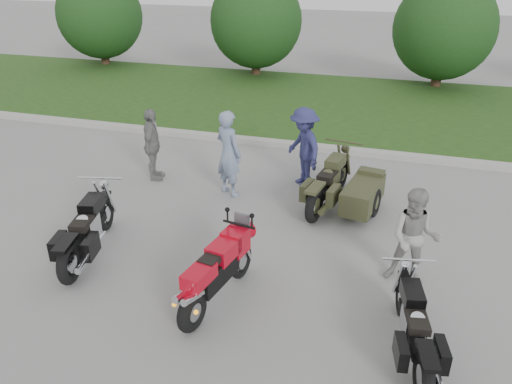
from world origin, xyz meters
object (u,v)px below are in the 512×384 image
(cruiser_right, at_px, (415,331))
(person_denim, at_px, (304,147))
(cruiser_left, at_px, (86,233))
(person_stripe, at_px, (229,153))
(person_grey, at_px, (415,238))
(person_back, at_px, (152,145))
(cruiser_sidecar, at_px, (348,191))
(sportbike_red, at_px, (216,271))

(cruiser_right, relative_size, person_denim, 1.17)
(cruiser_left, height_order, person_denim, person_denim)
(cruiser_left, height_order, person_stripe, person_stripe)
(person_grey, relative_size, person_back, 0.97)
(cruiser_sidecar, xyz_separation_m, person_back, (-4.39, 0.28, 0.39))
(sportbike_red, xyz_separation_m, cruiser_left, (-2.53, 0.54, -0.09))
(person_back, bearing_deg, person_grey, -128.74)
(cruiser_right, xyz_separation_m, person_stripe, (-3.83, 3.83, 0.51))
(person_grey, xyz_separation_m, person_back, (-5.63, 2.41, 0.02))
(person_stripe, relative_size, person_back, 1.12)
(cruiser_right, bearing_deg, sportbike_red, 162.82)
(person_stripe, bearing_deg, person_grey, 179.42)
(sportbike_red, relative_size, cruiser_left, 0.85)
(cruiser_right, height_order, person_back, person_back)
(cruiser_right, distance_m, person_back, 7.02)
(sportbike_red, height_order, cruiser_right, sportbike_red)
(cruiser_left, distance_m, cruiser_right, 5.37)
(person_grey, bearing_deg, person_stripe, 153.51)
(sportbike_red, distance_m, cruiser_right, 2.79)
(cruiser_left, distance_m, person_stripe, 3.37)
(person_denim, relative_size, person_back, 1.07)
(cruiser_left, bearing_deg, person_denim, 40.94)
(person_stripe, distance_m, person_back, 1.90)
(cruiser_left, xyz_separation_m, person_back, (-0.41, 3.23, 0.36))
(person_stripe, xyz_separation_m, person_back, (-1.88, 0.24, -0.10))
(sportbike_red, xyz_separation_m, person_stripe, (-1.06, 3.53, 0.37))
(cruiser_left, xyz_separation_m, person_denim, (2.86, 3.91, 0.42))
(cruiser_sidecar, bearing_deg, person_denim, 148.90)
(sportbike_red, relative_size, person_back, 1.20)
(sportbike_red, bearing_deg, cruiser_right, 4.19)
(cruiser_sidecar, bearing_deg, person_back, -173.89)
(cruiser_right, height_order, person_grey, person_grey)
(cruiser_sidecar, bearing_deg, cruiser_right, -60.98)
(cruiser_right, xyz_separation_m, person_back, (-5.71, 4.06, 0.41))
(person_grey, bearing_deg, person_denim, 130.95)
(sportbike_red, xyz_separation_m, person_grey, (2.70, 1.35, 0.24))
(sportbike_red, distance_m, cruiser_sidecar, 3.77)
(cruiser_left, distance_m, person_denim, 4.86)
(person_denim, distance_m, person_back, 3.34)
(cruiser_right, bearing_deg, person_back, 133.56)
(cruiser_sidecar, relative_size, person_stripe, 1.29)
(cruiser_left, height_order, cruiser_right, cruiser_left)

